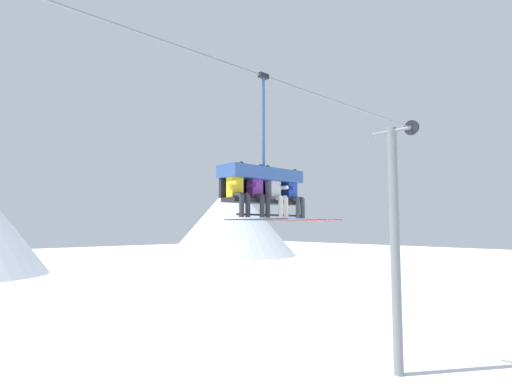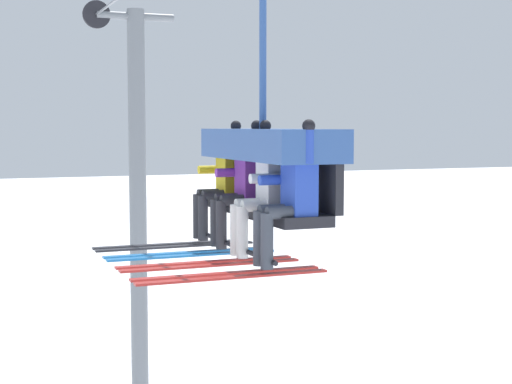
% 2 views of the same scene
% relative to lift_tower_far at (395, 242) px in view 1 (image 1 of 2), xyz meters
% --- Properties ---
extents(mountain_peak_east, '(23.70, 23.70, 13.84)m').
position_rel_lift_tower_far_xyz_m(mountain_peak_east, '(33.40, 50.84, 2.04)').
color(mountain_peak_east, silver).
rests_on(mountain_peak_east, ground_plane).
extents(lift_tower_far, '(0.36, 1.88, 9.42)m').
position_rel_lift_tower_far_xyz_m(lift_tower_far, '(0.00, 0.00, 0.00)').
color(lift_tower_far, slate).
rests_on(lift_tower_far, ground_plane).
extents(lift_cable, '(18.65, 0.05, 0.05)m').
position_rel_lift_tower_far_xyz_m(lift_cable, '(-8.33, -0.78, 4.26)').
color(lift_cable, slate).
extents(chairlift_chair, '(2.23, 0.74, 3.49)m').
position_rel_lift_tower_far_xyz_m(chairlift_chair, '(-7.63, -0.71, 1.71)').
color(chairlift_chair, '#232328').
extents(skier_yellow, '(0.48, 1.70, 1.34)m').
position_rel_lift_tower_far_xyz_m(skier_yellow, '(-8.53, -0.92, 1.41)').
color(skier_yellow, yellow).
extents(skier_purple, '(0.48, 1.70, 1.34)m').
position_rel_lift_tower_far_xyz_m(skier_purple, '(-7.93, -0.92, 1.41)').
color(skier_purple, purple).
extents(skier_white, '(0.48, 1.70, 1.34)m').
position_rel_lift_tower_far_xyz_m(skier_white, '(-7.33, -0.92, 1.41)').
color(skier_white, silver).
extents(skier_blue, '(0.48, 1.70, 1.34)m').
position_rel_lift_tower_far_xyz_m(skier_blue, '(-6.72, -0.92, 1.41)').
color(skier_blue, '#2847B7').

